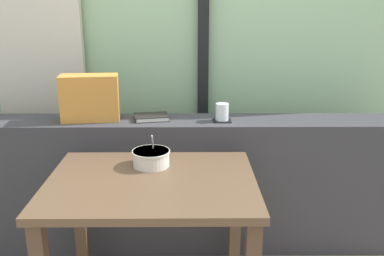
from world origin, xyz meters
name	(u,v)px	position (x,y,z in m)	size (l,w,h in m)	color
outdoor_backdrop	(173,9)	(0.00, 1.06, 1.40)	(4.80, 0.08, 2.80)	#9EC699
curtain_left_panel	(38,34)	(-0.86, 0.96, 1.25)	(0.56, 0.06, 2.50)	beige
window_divider_post	(203,26)	(0.20, 0.99, 1.30)	(0.07, 0.05, 2.60)	black
dark_console_ledge	(172,184)	(0.00, 0.55, 0.40)	(2.80, 0.29, 0.80)	#38383D
breakfast_table	(152,203)	(-0.07, -0.03, 0.57)	(0.94, 0.71, 0.68)	brown
coaster_square	(222,120)	(0.29, 0.53, 0.80)	(0.10, 0.10, 0.01)	black
juice_glass	(222,112)	(0.29, 0.53, 0.85)	(0.07, 0.07, 0.10)	white
closed_book	(151,117)	(-0.12, 0.56, 0.81)	(0.22, 0.18, 0.03)	black
throw_pillow	(90,98)	(-0.46, 0.55, 0.93)	(0.32, 0.14, 0.26)	#D18938
soup_bowl	(151,158)	(-0.08, 0.14, 0.72)	(0.18, 0.18, 0.16)	silver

